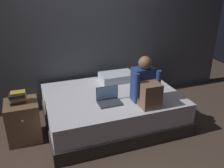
# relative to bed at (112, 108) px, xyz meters

# --- Properties ---
(ground_plane) EXTENTS (8.00, 8.00, 0.00)m
(ground_plane) POSITION_rel_bed_xyz_m (-0.20, -0.30, -0.25)
(ground_plane) COLOR #47382D
(wall_back) EXTENTS (5.60, 0.10, 2.70)m
(wall_back) POSITION_rel_bed_xyz_m (-0.20, 0.90, 1.10)
(wall_back) COLOR #4C4F54
(wall_back) RESTS_ON ground_plane
(bed) EXTENTS (2.00, 1.50, 0.51)m
(bed) POSITION_rel_bed_xyz_m (0.00, 0.00, 0.00)
(bed) COLOR #332D2B
(bed) RESTS_ON ground_plane
(nightstand) EXTENTS (0.44, 0.46, 0.57)m
(nightstand) POSITION_rel_bed_xyz_m (-1.30, 0.03, 0.04)
(nightstand) COLOR brown
(nightstand) RESTS_ON ground_plane
(person_sitting) EXTENTS (0.39, 0.44, 0.66)m
(person_sitting) POSITION_rel_bed_xyz_m (0.34, -0.42, 0.51)
(person_sitting) COLOR navy
(person_sitting) RESTS_ON bed
(laptop) EXTENTS (0.32, 0.23, 0.22)m
(laptop) POSITION_rel_bed_xyz_m (-0.14, -0.25, 0.31)
(laptop) COLOR #333842
(laptop) RESTS_ON bed
(pillow) EXTENTS (0.56, 0.36, 0.13)m
(pillow) POSITION_rel_bed_xyz_m (0.25, 0.45, 0.32)
(pillow) COLOR silver
(pillow) RESTS_ON bed
(book_stack) EXTENTS (0.22, 0.16, 0.16)m
(book_stack) POSITION_rel_bed_xyz_m (-1.32, 0.03, 0.40)
(book_stack) COLOR black
(book_stack) RESTS_ON nightstand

